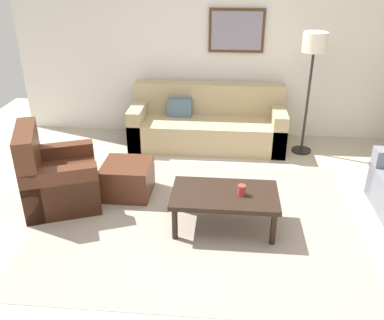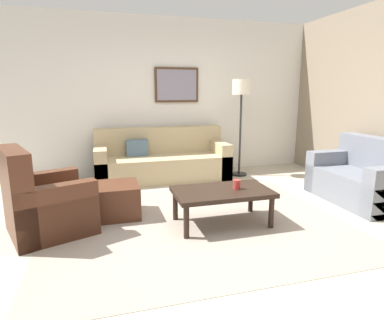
% 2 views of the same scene
% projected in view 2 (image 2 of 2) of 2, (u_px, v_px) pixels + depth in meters
% --- Properties ---
extents(ground_plane, '(8.00, 8.00, 0.00)m').
position_uv_depth(ground_plane, '(196.00, 224.00, 3.73)').
color(ground_plane, '#B2A893').
extents(rear_partition, '(6.00, 0.12, 2.80)m').
position_uv_depth(rear_partition, '(157.00, 97.00, 5.89)').
color(rear_partition, silver).
rests_on(rear_partition, ground_plane).
extents(area_rug, '(3.38, 2.71, 0.01)m').
position_uv_depth(area_rug, '(196.00, 223.00, 3.73)').
color(area_rug, gray).
rests_on(area_rug, ground_plane).
extents(couch_main, '(2.26, 0.86, 0.88)m').
position_uv_depth(couch_main, '(162.00, 161.00, 5.66)').
color(couch_main, tan).
rests_on(couch_main, ground_plane).
extents(couch_loveseat, '(0.82, 1.32, 0.88)m').
position_uv_depth(couch_loveseat, '(364.00, 180.00, 4.46)').
color(couch_loveseat, slate).
rests_on(couch_loveseat, ground_plane).
extents(armchair_leather, '(1.04, 1.04, 0.95)m').
position_uv_depth(armchair_leather, '(42.00, 206.00, 3.43)').
color(armchair_leather, '#4C2819').
rests_on(armchair_leather, ground_plane).
extents(ottoman, '(0.56, 0.56, 0.40)m').
position_uv_depth(ottoman, '(116.00, 200.00, 3.94)').
color(ottoman, '#4C2819').
rests_on(ottoman, ground_plane).
extents(coffee_table, '(1.10, 0.64, 0.41)m').
position_uv_depth(coffee_table, '(222.00, 194.00, 3.66)').
color(coffee_table, black).
rests_on(coffee_table, ground_plane).
extents(cup, '(0.08, 0.08, 0.11)m').
position_uv_depth(cup, '(237.00, 185.00, 3.67)').
color(cup, '#B2332D').
rests_on(cup, coffee_table).
extents(lamp_standing, '(0.32, 0.32, 1.71)m').
position_uv_depth(lamp_standing, '(241.00, 97.00, 5.62)').
color(lamp_standing, black).
rests_on(lamp_standing, ground_plane).
extents(framed_artwork, '(0.81, 0.04, 0.62)m').
position_uv_depth(framed_artwork, '(177.00, 85.00, 5.85)').
color(framed_artwork, '#472D1C').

